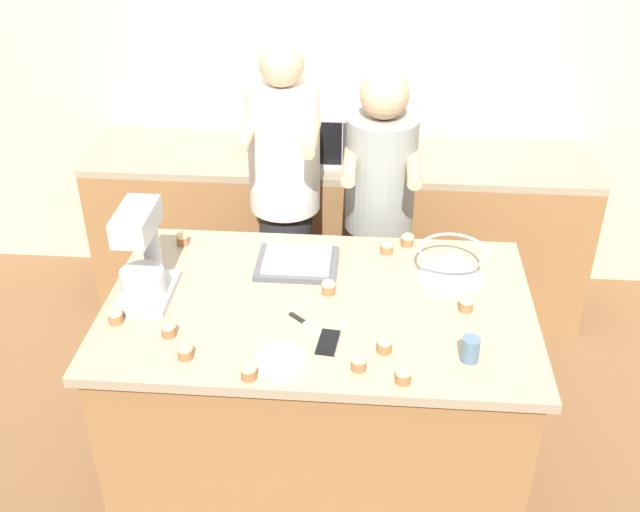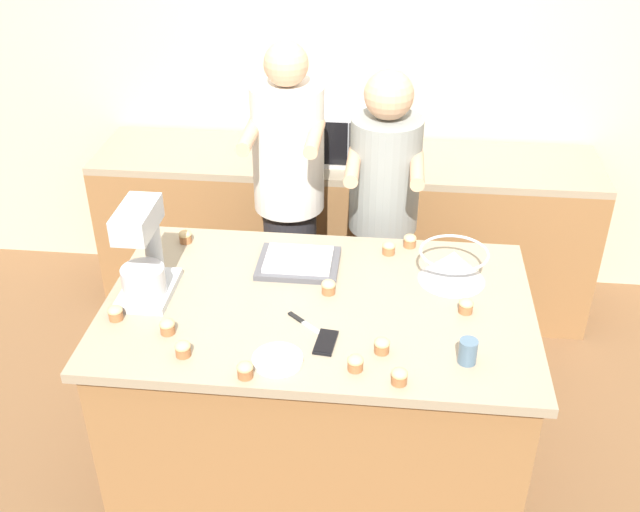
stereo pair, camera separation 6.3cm
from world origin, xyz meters
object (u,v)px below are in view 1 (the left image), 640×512
mixing_bowl (452,263)px  microwave_oven (319,131)px  knife (307,324)px  cupcake_8 (185,351)px  cell_phone (328,342)px  cupcake_11 (168,329)px  drinking_glass (470,349)px  cupcake_7 (466,304)px  cupcake_9 (384,344)px  baking_tray (297,262)px  cupcake_6 (387,247)px  person_left (285,209)px  cupcake_3 (115,316)px  small_plate (281,360)px  cupcake_4 (407,239)px  stand_mixer (143,259)px  cupcake_1 (403,375)px  cupcake_5 (249,371)px  person_right (378,223)px  cupcake_0 (328,287)px  cupcake_2 (359,362)px  cupcake_10 (182,238)px

mixing_bowl → microwave_oven: (-0.64, 1.20, 0.07)m
knife → cupcake_8: 0.47m
mixing_bowl → cell_phone: size_ratio=1.87×
knife → cupcake_11: size_ratio=3.01×
drinking_glass → mixing_bowl: bearing=93.2°
cupcake_7 → cupcake_9: same height
baking_tray → cupcake_6: size_ratio=5.84×
cupcake_9 → microwave_oven: bearing=102.2°
person_left → drinking_glass: person_left is taller
microwave_oven → cupcake_3: bearing=-111.8°
knife → cupcake_7: (0.60, 0.14, 0.03)m
microwave_oven → knife: size_ratio=3.00×
mixing_bowl → person_left: bearing=141.5°
small_plate → cupcake_4: 0.96m
stand_mixer → cupcake_1: stand_mixer is taller
knife → cupcake_9: bearing=-24.7°
drinking_glass → knife: bearing=165.1°
small_plate → cupcake_3: size_ratio=3.08×
drinking_glass → cupcake_5: (-0.76, -0.16, -0.02)m
cupcake_11 → knife: bearing=11.7°
cupcake_4 → cupcake_6: size_ratio=1.00×
cupcake_7 → person_right: bearing=112.4°
person_right → knife: person_right is taller
cupcake_1 → cupcake_0: bearing=119.4°
microwave_oven → cupcake_1: bearing=-76.9°
mixing_bowl → cupcake_4: size_ratio=4.83×
cupcake_2 → cupcake_5: 0.38m
small_plate → cupcake_5: cupcake_5 is taller
cupcake_2 → cupcake_8: same height
person_right → drinking_glass: (0.33, -1.13, 0.14)m
cupcake_7 → cupcake_11: same height
drinking_glass → cupcake_3: 1.32m
cupcake_5 → cupcake_11: (-0.33, 0.21, 0.00)m
drinking_glass → cupcake_10: bearing=149.4°
person_right → cupcake_2: (-0.06, -1.21, 0.12)m
person_left → baking_tray: (0.12, -0.57, 0.05)m
cupcake_1 → cupcake_5: 0.53m
mixing_bowl → cupcake_2: size_ratio=4.83×
cell_phone → cupcake_5: (-0.26, -0.21, 0.02)m
cupcake_1 → cupcake_9: size_ratio=1.00×
mixing_bowl → cupcake_6: size_ratio=4.83×
cupcake_3 → cupcake_1: bearing=-13.3°
cell_phone → cupcake_4: bearing=67.4°
small_plate → cupcake_5: size_ratio=3.08×
cupcake_4 → cupcake_9: same height
cupcake_11 → cupcake_1: bearing=-12.5°
cupcake_6 → cupcake_10: 0.90m
small_plate → cupcake_6: bearing=64.5°
cupcake_5 → cupcake_7: 0.90m
small_plate → knife: size_ratio=1.02×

